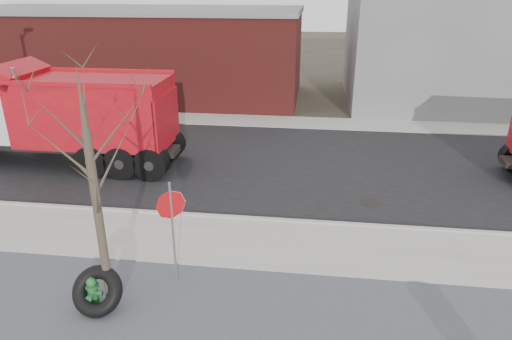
# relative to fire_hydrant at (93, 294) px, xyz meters

# --- Properties ---
(ground) EXTENTS (120.00, 120.00, 0.00)m
(ground) POSITION_rel_fire_hydrant_xyz_m (3.49, 2.78, -0.35)
(ground) COLOR #383328
(ground) RESTS_ON ground
(sidewalk) EXTENTS (60.00, 2.50, 0.06)m
(sidewalk) POSITION_rel_fire_hydrant_xyz_m (3.49, 3.03, -0.32)
(sidewalk) COLOR #9E9B93
(sidewalk) RESTS_ON ground
(curb) EXTENTS (60.00, 0.15, 0.11)m
(curb) POSITION_rel_fire_hydrant_xyz_m (3.49, 4.33, -0.30)
(curb) COLOR #9E9B93
(curb) RESTS_ON ground
(road) EXTENTS (60.00, 9.40, 0.02)m
(road) POSITION_rel_fire_hydrant_xyz_m (3.49, 9.08, -0.34)
(road) COLOR black
(road) RESTS_ON ground
(far_sidewalk) EXTENTS (60.00, 2.00, 0.06)m
(far_sidewalk) POSITION_rel_fire_hydrant_xyz_m (3.49, 14.78, -0.32)
(far_sidewalk) COLOR #9E9B93
(far_sidewalk) RESTS_ON ground
(building_grey) EXTENTS (12.00, 10.00, 8.00)m
(building_grey) POSITION_rel_fire_hydrant_xyz_m (12.49, 20.78, 3.65)
(building_grey) COLOR gray
(building_grey) RESTS_ON ground
(building_brick) EXTENTS (20.20, 8.20, 5.30)m
(building_brick) POSITION_rel_fire_hydrant_xyz_m (-6.51, 19.78, 2.30)
(building_brick) COLOR maroon
(building_brick) RESTS_ON ground
(bare_tree) EXTENTS (3.20, 3.20, 5.20)m
(bare_tree) POSITION_rel_fire_hydrant_xyz_m (0.29, 0.18, 2.94)
(bare_tree) COLOR #382D23
(bare_tree) RESTS_ON ground
(fire_hydrant) EXTENTS (0.43, 0.42, 0.77)m
(fire_hydrant) POSITION_rel_fire_hydrant_xyz_m (0.00, 0.00, 0.00)
(fire_hydrant) COLOR #2A6F3C
(fire_hydrant) RESTS_ON ground
(truck_tire) EXTENTS (1.11, 0.93, 1.05)m
(truck_tire) POSITION_rel_fire_hydrant_xyz_m (0.14, -0.05, 0.13)
(truck_tire) COLOR black
(truck_tire) RESTS_ON ground
(stop_sign) EXTENTS (0.58, 0.42, 2.52)m
(stop_sign) POSITION_rel_fire_hydrant_xyz_m (1.46, 1.23, 1.38)
(stop_sign) COLOR gray
(stop_sign) RESTS_ON ground
(dump_truck_red_b) EXTENTS (9.21, 2.68, 3.86)m
(dump_truck_red_b) POSITION_rel_fire_hydrant_xyz_m (-4.72, 7.98, 1.61)
(dump_truck_red_b) COLOR black
(dump_truck_red_b) RESTS_ON ground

